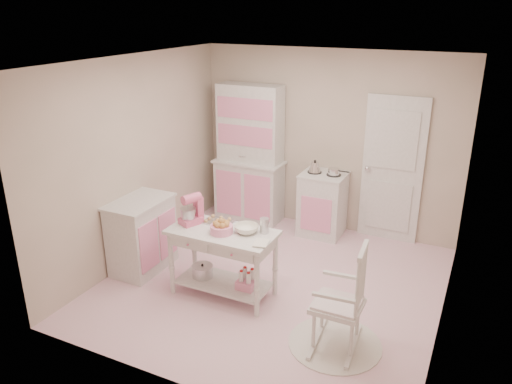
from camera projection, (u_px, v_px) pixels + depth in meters
room_shell at (274, 152)px, 5.41m from camera, size 3.84×3.84×2.62m
door at (392, 170)px, 6.82m from camera, size 0.82×0.05×2.04m
hutch at (249, 154)px, 7.48m from camera, size 1.06×0.50×2.08m
stove at (323, 204)px, 7.16m from camera, size 0.62×0.57×0.92m
base_cabinet at (142, 235)px, 6.19m from camera, size 0.54×0.84×0.92m
lace_rug at (335, 344)px, 4.92m from camera, size 0.92×0.92×0.01m
rocking_chair at (338, 296)px, 4.73m from camera, size 0.54×0.76×1.10m
work_table at (223, 263)px, 5.65m from camera, size 1.20×0.60×0.80m
stand_mixer at (190, 210)px, 5.64m from camera, size 0.30×0.34×0.34m
cookie_tray at (219, 222)px, 5.72m from camera, size 0.34×0.24×0.02m
bread_basket at (222, 229)px, 5.44m from camera, size 0.25×0.25×0.09m
mixing_bowl at (246, 229)px, 5.46m from camera, size 0.26×0.26×0.08m
metal_pitcher at (264, 226)px, 5.44m from camera, size 0.10×0.10×0.17m
recipe_book at (254, 242)px, 5.22m from camera, size 0.19×0.23×0.02m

